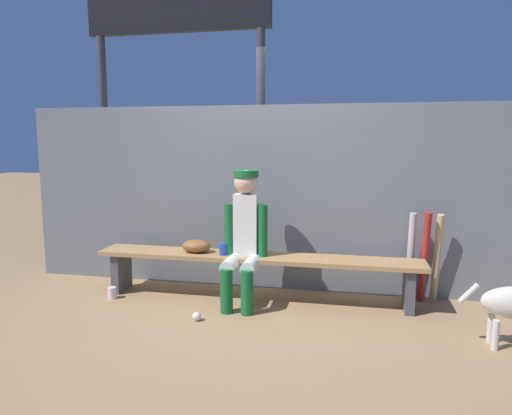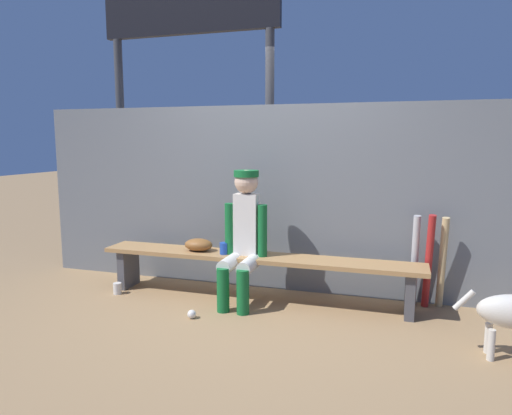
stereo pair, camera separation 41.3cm
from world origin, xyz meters
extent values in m
plane|color=#9E7A51|center=(0.00, 0.00, 0.00)|extent=(30.00, 30.00, 0.00)
cube|color=slate|center=(0.00, 0.39, 0.92)|extent=(5.03, 0.03, 1.84)
cube|color=#AD7F4C|center=(0.00, 0.00, 0.41)|extent=(3.05, 0.36, 0.04)
cube|color=#4C4C51|center=(-1.38, 0.00, 0.20)|extent=(0.08, 0.29, 0.39)
cube|color=#4C4C51|center=(1.38, 0.00, 0.20)|extent=(0.08, 0.29, 0.39)
cube|color=silver|center=(-0.09, 0.00, 0.72)|extent=(0.22, 0.13, 0.57)
sphere|color=beige|center=(-0.09, 0.00, 1.12)|extent=(0.22, 0.22, 0.22)
cylinder|color=#14662D|center=(-0.09, 0.00, 1.19)|extent=(0.23, 0.23, 0.06)
cylinder|color=silver|center=(-0.18, -0.19, 0.39)|extent=(0.13, 0.38, 0.13)
cylinder|color=#14662D|center=(-0.18, -0.38, 0.20)|extent=(0.11, 0.11, 0.39)
cylinder|color=#14662D|center=(-0.25, -0.02, 0.67)|extent=(0.09, 0.09, 0.49)
cylinder|color=silver|center=(0.00, -0.19, 0.39)|extent=(0.13, 0.38, 0.13)
cylinder|color=#14662D|center=(0.00, -0.38, 0.20)|extent=(0.11, 0.11, 0.39)
cylinder|color=#14662D|center=(0.07, -0.02, 0.67)|extent=(0.09, 0.09, 0.49)
ellipsoid|color=brown|center=(-0.58, 0.00, 0.49)|extent=(0.28, 0.20, 0.12)
cylinder|color=#B7B7BC|center=(1.41, 0.28, 0.42)|extent=(0.08, 0.14, 0.84)
cylinder|color=#B22323|center=(1.53, 0.23, 0.43)|extent=(0.09, 0.19, 0.86)
cylinder|color=tan|center=(1.64, 0.29, 0.42)|extent=(0.08, 0.17, 0.84)
sphere|color=white|center=(-0.38, -0.61, 0.04)|extent=(0.07, 0.07, 0.07)
cylinder|color=silver|center=(-1.35, -0.25, 0.06)|extent=(0.08, 0.08, 0.11)
cylinder|color=#1E47AD|center=(-0.30, -0.05, 0.49)|extent=(0.08, 0.08, 0.11)
cylinder|color=#3F3F42|center=(-2.08, 1.03, 1.35)|extent=(0.10, 0.10, 2.70)
cylinder|color=#3F3F42|center=(-0.16, 1.03, 1.35)|extent=(0.10, 0.10, 2.70)
cylinder|color=beige|center=(1.72, -0.63, 0.39)|extent=(0.15, 0.04, 0.16)
cylinder|color=beige|center=(1.90, -0.57, 0.11)|extent=(0.05, 0.05, 0.22)
cylinder|color=beige|center=(1.90, -0.69, 0.11)|extent=(0.05, 0.05, 0.22)
camera|label=1|loc=(0.87, -4.14, 1.49)|focal=32.63mm
camera|label=2|loc=(1.27, -4.03, 1.49)|focal=32.63mm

